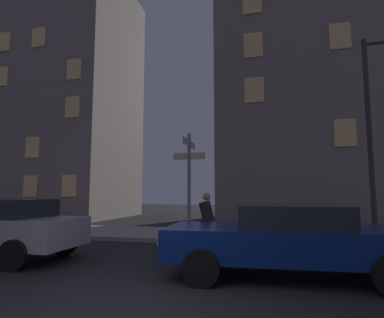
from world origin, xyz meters
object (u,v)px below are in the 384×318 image
(signpost, at_px, (189,174))
(cyclist, at_px, (205,224))
(street_lamp, at_px, (375,120))
(car_near_right, at_px, (287,238))

(signpost, height_order, cyclist, signpost)
(street_lamp, relative_size, car_near_right, 1.37)
(signpost, distance_m, cyclist, 2.70)
(cyclist, bearing_deg, signpost, 115.19)
(street_lamp, xyz_separation_m, car_near_right, (-3.05, -4.44, -3.18))
(street_lamp, xyz_separation_m, cyclist, (-5.08, -2.21, -3.16))
(signpost, distance_m, car_near_right, 5.41)
(street_lamp, distance_m, cyclist, 6.38)
(car_near_right, height_order, cyclist, cyclist)
(street_lamp, relative_size, cyclist, 3.56)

